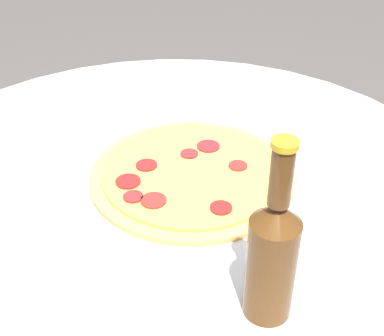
# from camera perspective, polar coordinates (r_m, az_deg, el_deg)

# --- Properties ---
(table) EXTENTS (1.10, 1.10, 0.77)m
(table) POSITION_cam_1_polar(r_m,az_deg,el_deg) (1.03, -2.21, -10.18)
(table) COLOR silver
(table) RESTS_ON ground_plane
(pizza) EXTENTS (0.36, 0.36, 0.02)m
(pizza) POSITION_cam_1_polar(r_m,az_deg,el_deg) (0.93, -0.04, -0.64)
(pizza) COLOR tan
(pizza) RESTS_ON table
(beer_bottle) EXTENTS (0.06, 0.06, 0.26)m
(beer_bottle) POSITION_cam_1_polar(r_m,az_deg,el_deg) (0.65, 8.56, -9.05)
(beer_bottle) COLOR #563314
(beer_bottle) RESTS_ON table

